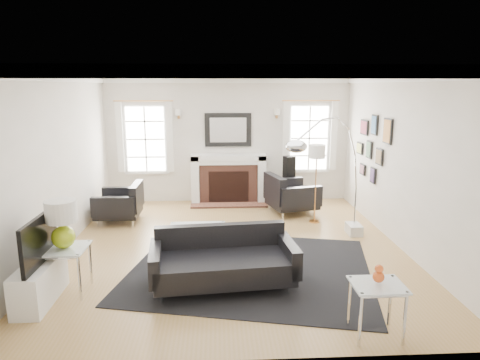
{
  "coord_description": "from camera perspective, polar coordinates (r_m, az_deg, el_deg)",
  "views": [
    {
      "loc": [
        -0.24,
        -6.69,
        2.62
      ],
      "look_at": [
        0.13,
        0.3,
        1.08
      ],
      "focal_mm": 32.0,
      "sensor_mm": 36.0,
      "label": 1
    }
  ],
  "objects": [
    {
      "name": "window_left",
      "position": [
        9.84,
        -12.48,
        5.38
      ],
      "size": [
        1.24,
        0.15,
        1.62
      ],
      "color": "white",
      "rests_on": "back_wall"
    },
    {
      "name": "area_rug",
      "position": [
        6.38,
        1.43,
        -11.73
      ],
      "size": [
        3.93,
        3.49,
        0.01
      ],
      "primitive_type": "cube",
      "rotation": [
        0.0,
        0.0,
        -0.22
      ],
      "color": "black",
      "rests_on": "floor"
    },
    {
      "name": "front_wall",
      "position": [
        3.89,
        0.66,
        -5.82
      ],
      "size": [
        5.5,
        0.04,
        2.8
      ],
      "primitive_type": "cube",
      "color": "silver",
      "rests_on": "floor"
    },
    {
      "name": "tv_unit",
      "position": [
        5.92,
        -25.15,
        -11.6
      ],
      "size": [
        0.35,
        1.0,
        1.09
      ],
      "color": "white",
      "rests_on": "floor"
    },
    {
      "name": "crown_molding",
      "position": [
        6.69,
        -1.0,
        13.47
      ],
      "size": [
        5.5,
        6.0,
        0.12
      ],
      "primitive_type": "cube",
      "color": "white",
      "rests_on": "back_wall"
    },
    {
      "name": "side_table_left",
      "position": [
        5.97,
        -22.28,
        -9.36
      ],
      "size": [
        0.55,
        0.55,
        0.61
      ],
      "color": "silver",
      "rests_on": "floor"
    },
    {
      "name": "gourd_lamp",
      "position": [
        5.82,
        -22.66,
        -5.05
      ],
      "size": [
        0.39,
        0.39,
        0.62
      ],
      "color": "#9EB817",
      "rests_on": "side_table_left"
    },
    {
      "name": "arc_floor_lamp",
      "position": [
        7.04,
        11.78,
        0.57
      ],
      "size": [
        1.57,
        1.46,
        2.23
      ],
      "color": "silver",
      "rests_on": "floor"
    },
    {
      "name": "nesting_table",
      "position": [
        4.86,
        17.82,
        -14.36
      ],
      "size": [
        0.54,
        0.46,
        0.6
      ],
      "color": "silver",
      "rests_on": "floor"
    },
    {
      "name": "left_wall",
      "position": [
        7.25,
        -23.25,
        1.74
      ],
      "size": [
        0.04,
        6.0,
        2.8
      ],
      "primitive_type": "cube",
      "color": "silver",
      "rests_on": "floor"
    },
    {
      "name": "orange_vase",
      "position": [
        4.77,
        18.0,
        -11.91
      ],
      "size": [
        0.12,
        0.12,
        0.19
      ],
      "color": "#D14E1A",
      "rests_on": "nesting_table"
    },
    {
      "name": "right_wall",
      "position": [
        7.43,
        20.78,
        2.18
      ],
      "size": [
        0.04,
        6.0,
        2.8
      ],
      "primitive_type": "cube",
      "color": "silver",
      "rests_on": "floor"
    },
    {
      "name": "sofa",
      "position": [
        5.8,
        -2.28,
        -10.74
      ],
      "size": [
        1.98,
        1.06,
        0.62
      ],
      "color": "black",
      "rests_on": "floor"
    },
    {
      "name": "armchair_right",
      "position": [
        9.0,
        6.55,
        -2.04
      ],
      "size": [
        1.13,
        1.21,
        0.68
      ],
      "color": "black",
      "rests_on": "floor"
    },
    {
      "name": "fireplace",
      "position": [
        9.71,
        -1.54,
        0.09
      ],
      "size": [
        1.7,
        0.69,
        1.11
      ],
      "color": "white",
      "rests_on": "floor"
    },
    {
      "name": "mantel_mirror",
      "position": [
        9.7,
        -1.6,
        6.7
      ],
      "size": [
        1.05,
        0.07,
        0.75
      ],
      "color": "black",
      "rests_on": "back_wall"
    },
    {
      "name": "back_wall",
      "position": [
        9.77,
        -1.6,
        5.27
      ],
      "size": [
        5.5,
        0.04,
        2.8
      ],
      "primitive_type": "cube",
      "color": "silver",
      "rests_on": "floor"
    },
    {
      "name": "window_right",
      "position": [
        9.93,
        9.19,
        5.57
      ],
      "size": [
        1.24,
        0.15,
        1.62
      ],
      "color": "white",
      "rests_on": "back_wall"
    },
    {
      "name": "speaker_tower",
      "position": [
        9.7,
        6.52,
        -0.0
      ],
      "size": [
        0.27,
        0.27,
        1.08
      ],
      "primitive_type": "cube",
      "rotation": [
        0.0,
        0.0,
        0.31
      ],
      "color": "black",
      "rests_on": "floor"
    },
    {
      "name": "floor",
      "position": [
        7.19,
        -0.91,
        -8.93
      ],
      "size": [
        6.0,
        6.0,
        0.0
      ],
      "primitive_type": "plane",
      "color": "#A47E44",
      "rests_on": "ground"
    },
    {
      "name": "coffee_table",
      "position": [
        6.81,
        -5.76,
        -6.92
      ],
      "size": [
        0.9,
        0.9,
        0.4
      ],
      "color": "silver",
      "rests_on": "floor"
    },
    {
      "name": "stick_floor_lamp",
      "position": [
        8.26,
        10.2,
        3.24
      ],
      "size": [
        0.31,
        0.31,
        1.53
      ],
      "color": "#CC8B47",
      "rests_on": "floor"
    },
    {
      "name": "armchair_left",
      "position": [
        8.71,
        -15.51,
        -3.11
      ],
      "size": [
        0.85,
        0.94,
        0.63
      ],
      "color": "black",
      "rests_on": "floor"
    },
    {
      "name": "gallery_wall",
      "position": [
        8.58,
        17.21,
        4.62
      ],
      "size": [
        0.04,
        1.73,
        1.29
      ],
      "color": "black",
      "rests_on": "right_wall"
    },
    {
      "name": "ceiling",
      "position": [
        6.7,
        -1.0,
        13.98
      ],
      "size": [
        5.5,
        6.0,
        0.02
      ],
      "primitive_type": "cube",
      "color": "white",
      "rests_on": "back_wall"
    }
  ]
}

